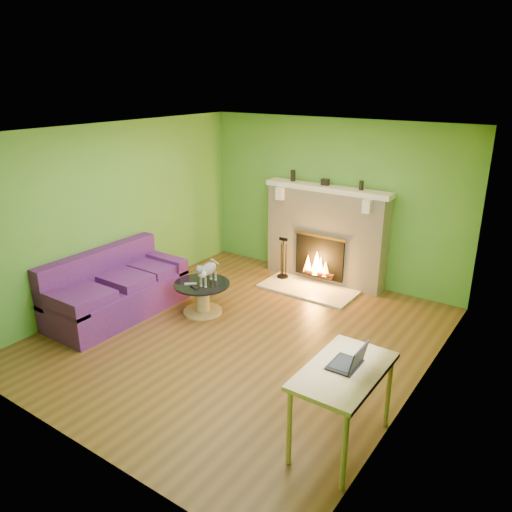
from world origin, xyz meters
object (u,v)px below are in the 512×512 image
at_px(sofa, 115,290).
at_px(desk, 344,378).
at_px(coffee_table, 202,296).
at_px(cat, 208,272).

xyz_separation_m(sofa, desk, (3.81, -0.65, 0.35)).
height_order(coffee_table, cat, cat).
relative_size(sofa, cat, 3.52).
distance_m(sofa, desk, 3.88).
bearing_deg(desk, cat, 152.62).
xyz_separation_m(coffee_table, desk, (2.81, -1.36, 0.44)).
xyz_separation_m(desk, cat, (-2.73, 1.41, -0.07)).
xyz_separation_m(sofa, coffee_table, (1.00, 0.71, -0.09)).
height_order(sofa, coffee_table, sofa).
bearing_deg(sofa, desk, -9.71).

